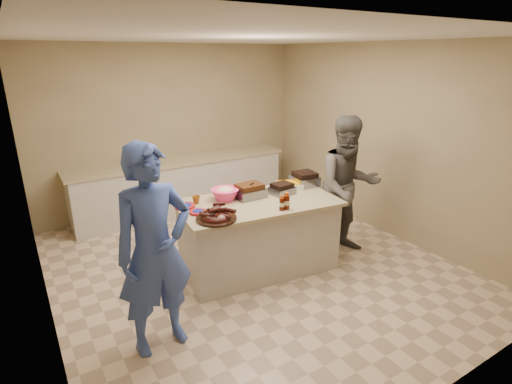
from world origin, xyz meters
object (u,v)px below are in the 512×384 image
bbq_bottle_b (286,209)px  coleslaw_bowl (225,200)px  rib_platter (216,220)px  bbq_bottle_a (282,210)px  guest_gray (343,250)px  plastic_cup (196,203)px  island (258,267)px  roasting_pan (304,185)px  guest_blue (163,342)px  mustard_bottle (233,199)px

bbq_bottle_b → coleslaw_bowl: bearing=125.2°
rib_platter → bbq_bottle_a: bearing=-10.9°
bbq_bottle_b → guest_gray: size_ratio=0.11×
plastic_cup → coleslaw_bowl: bearing=-12.6°
island → guest_gray: 1.25m
island → guest_gray: size_ratio=1.03×
island → roasting_pan: size_ratio=6.10×
guest_blue → roasting_pan: bearing=15.3°
guest_blue → bbq_bottle_a: bearing=6.0°
guest_blue → guest_gray: bearing=4.6°
coleslaw_bowl → bbq_bottle_a: 0.73m
rib_platter → plastic_cup: rib_platter is taller
island → guest_gray: (1.24, -0.21, 0.00)m
bbq_bottle_a → plastic_cup: size_ratio=1.84×
roasting_pan → plastic_cup: (-1.50, 0.13, 0.00)m
roasting_pan → guest_blue: roasting_pan is taller
plastic_cup → guest_gray: bearing=-15.7°
rib_platter → guest_blue: size_ratio=0.23×
mustard_bottle → guest_blue: 1.79m
bbq_bottle_a → plastic_cup: bbq_bottle_a is taller
coleslaw_bowl → guest_gray: size_ratio=0.18×
roasting_pan → coleslaw_bowl: (-1.16, 0.06, 0.00)m
coleslaw_bowl → guest_gray: (1.55, -0.46, -0.89)m
mustard_bottle → plastic_cup: bearing=166.8°
coleslaw_bowl → guest_gray: coleslaw_bowl is taller
roasting_pan → coleslaw_bowl: bearing=-176.7°
rib_platter → guest_gray: bearing=0.7°
bbq_bottle_b → mustard_bottle: (-0.35, 0.60, 0.00)m
plastic_cup → rib_platter: bearing=-92.1°
guest_blue → island: bearing=19.5°
coleslaw_bowl → plastic_cup: size_ratio=3.58×
island → guest_gray: island is taller
bbq_bottle_a → guest_blue: size_ratio=0.09×
bbq_bottle_b → plastic_cup: (-0.78, 0.70, 0.00)m
plastic_cup → guest_gray: size_ratio=0.05×
mustard_bottle → plastic_cup: 0.44m
rib_platter → bbq_bottle_b: size_ratio=2.21×
island → rib_platter: bearing=-153.8°
rib_platter → bbq_bottle_b: 0.82m
coleslaw_bowl → roasting_pan: bearing=-2.7°
mustard_bottle → plastic_cup: mustard_bottle is taller
coleslaw_bowl → plastic_cup: coleslaw_bowl is taller
rib_platter → bbq_bottle_b: bearing=-10.4°
rib_platter → guest_gray: 2.10m
rib_platter → mustard_bottle: size_ratio=3.26×
roasting_pan → guest_blue: (-2.33, -0.88, -0.89)m
bbq_bottle_b → guest_gray: 1.43m
plastic_cup → roasting_pan: bearing=-5.0°
plastic_cup → guest_blue: 1.58m
bbq_bottle_a → mustard_bottle: bbq_bottle_a is taller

